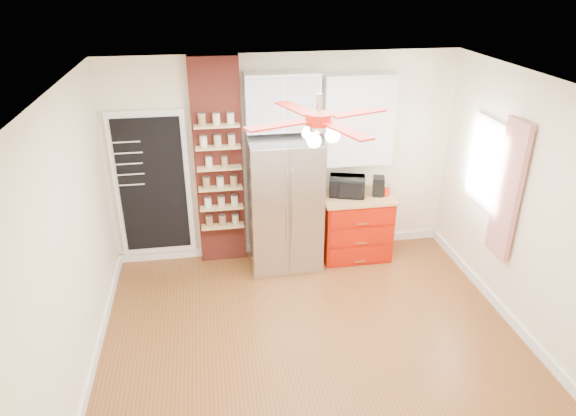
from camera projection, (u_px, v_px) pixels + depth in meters
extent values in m
plane|color=brown|center=(313.00, 340.00, 5.49)|extent=(4.50, 4.50, 0.00)
plane|color=white|center=(320.00, 88.00, 4.34)|extent=(4.50, 4.50, 0.00)
cube|color=#F4EBC4|center=(284.00, 159.00, 6.70)|extent=(4.50, 0.02, 2.70)
cube|color=#F4EBC4|center=(385.00, 379.00, 3.13)|extent=(4.50, 0.02, 2.70)
cube|color=#F4EBC4|center=(70.00, 248.00, 4.59)|extent=(0.02, 4.00, 2.70)
cube|color=#F4EBC4|center=(531.00, 212.00, 5.24)|extent=(0.02, 4.00, 2.70)
cube|color=white|center=(153.00, 185.00, 6.53)|extent=(0.95, 0.04, 1.95)
cube|color=black|center=(153.00, 186.00, 6.51)|extent=(0.82, 0.02, 1.78)
cube|color=maroon|center=(219.00, 165.00, 6.50)|extent=(0.60, 0.16, 2.70)
cube|color=#BAB9BF|center=(285.00, 204.00, 6.57)|extent=(0.90, 0.70, 1.75)
cube|color=white|center=(282.00, 101.00, 6.19)|extent=(0.90, 0.35, 0.70)
cube|color=#A81303|center=(355.00, 227.00, 6.94)|extent=(0.90, 0.60, 0.86)
cube|color=tan|center=(357.00, 197.00, 6.75)|extent=(0.94, 0.64, 0.04)
cube|color=white|center=(357.00, 119.00, 6.48)|extent=(0.90, 0.30, 1.15)
cube|color=white|center=(488.00, 164.00, 5.96)|extent=(0.04, 0.75, 1.05)
cube|color=red|center=(508.00, 190.00, 5.50)|extent=(0.06, 0.40, 1.55)
cylinder|color=silver|center=(319.00, 105.00, 4.40)|extent=(0.05, 0.05, 0.20)
cylinder|color=maroon|center=(319.00, 119.00, 4.45)|extent=(0.24, 0.24, 0.10)
sphere|color=white|center=(319.00, 136.00, 4.52)|extent=(0.13, 0.13, 0.13)
imported|color=black|center=(347.00, 186.00, 6.70)|extent=(0.52, 0.42, 0.25)
cube|color=black|center=(378.00, 186.00, 6.70)|extent=(0.19, 0.21, 0.25)
cylinder|color=red|center=(386.00, 191.00, 6.71)|extent=(0.11, 0.11, 0.13)
cylinder|color=red|center=(382.00, 187.00, 6.81)|extent=(0.13, 0.13, 0.14)
cylinder|color=beige|center=(209.00, 162.00, 6.32)|extent=(0.11, 0.11, 0.14)
cylinder|color=olive|center=(224.00, 161.00, 6.38)|extent=(0.09, 0.09, 0.12)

